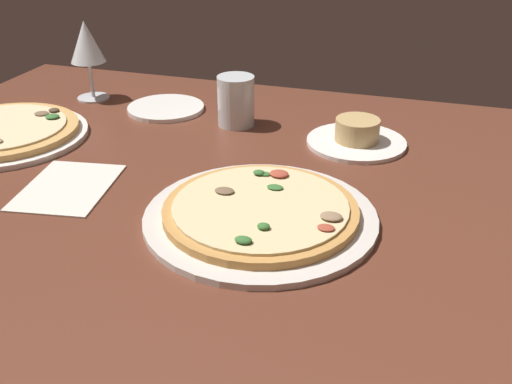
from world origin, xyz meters
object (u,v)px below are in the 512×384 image
object	(u,v)px
ramekin_on_saucer	(357,136)
water_glass	(236,104)
pizza_main	(261,213)
paper_menu	(68,187)
pizza_side	(3,132)
side_plate	(166,108)
wine_glass_far	(86,44)

from	to	relation	value
ramekin_on_saucer	water_glass	distance (cm)	24.64
pizza_main	ramekin_on_saucer	distance (cm)	32.72
water_glass	paper_menu	distance (cm)	37.91
pizza_side	water_glass	size ratio (longest dim) A/B	3.17
pizza_main	pizza_side	xyz separation A→B (cm)	(-55.10, 14.48, 0.02)
pizza_side	side_plate	bearing A→B (deg)	45.68
pizza_main	water_glass	size ratio (longest dim) A/B	3.41
pizza_side	ramekin_on_saucer	world-z (taller)	ramekin_on_saucer
side_plate	paper_menu	xyz separation A→B (cm)	(0.43, -37.24, -0.30)
water_glass	ramekin_on_saucer	bearing A→B (deg)	-6.54
ramekin_on_saucer	side_plate	distance (cm)	41.70
pizza_main	paper_menu	distance (cm)	32.06
wine_glass_far	water_glass	size ratio (longest dim) A/B	1.74
pizza_main	pizza_side	size ratio (longest dim) A/B	1.07
pizza_side	wine_glass_far	distance (cm)	27.77
pizza_main	pizza_side	world-z (taller)	same
pizza_side	ramekin_on_saucer	xyz separation A→B (cm)	(63.87, 17.04, 0.43)
pizza_side	water_glass	bearing A→B (deg)	26.64
side_plate	pizza_side	bearing A→B (deg)	-134.32
wine_glass_far	pizza_side	bearing A→B (deg)	-99.08
ramekin_on_saucer	paper_menu	size ratio (longest dim) A/B	1.04
water_glass	paper_menu	size ratio (longest dim) A/B	0.56
side_plate	paper_menu	distance (cm)	37.24
pizza_main	paper_menu	bearing A→B (deg)	179.23
paper_menu	water_glass	bearing A→B (deg)	55.10
pizza_main	ramekin_on_saucer	size ratio (longest dim) A/B	1.83
ramekin_on_saucer	pizza_main	bearing A→B (deg)	-105.53
ramekin_on_saucer	water_glass	bearing A→B (deg)	173.46
water_glass	wine_glass_far	bearing A→B (deg)	171.35
wine_glass_far	paper_menu	xyz separation A→B (cm)	(19.04, -39.28, -11.91)
pizza_side	paper_menu	size ratio (longest dim) A/B	1.77
pizza_main	wine_glass_far	bearing A→B (deg)	142.13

